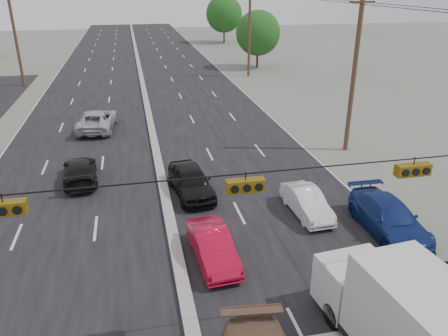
{
  "coord_description": "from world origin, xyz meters",
  "views": [
    {
      "loc": [
        -1.27,
        -10.14,
        10.49
      ],
      "look_at": [
        2.78,
        8.64,
        2.2
      ],
      "focal_mm": 35.0,
      "sensor_mm": 36.0,
      "label": 1
    }
  ],
  "objects_px": {
    "utility_pole_right_b": "(354,73)",
    "queue_car_a": "(191,181)",
    "utility_pole_left_c": "(15,37)",
    "tree_right_mid": "(258,33)",
    "tree_right_far": "(224,14)",
    "box_truck": "(411,327)",
    "queue_car_d": "(389,218)",
    "oncoming_far": "(97,120)",
    "queue_car_b": "(307,203)",
    "red_sedan": "(213,247)",
    "oncoming_near": "(80,171)",
    "utility_pole_right_c": "(249,31)"
  },
  "relations": [
    {
      "from": "utility_pole_left_c",
      "to": "red_sedan",
      "type": "distance_m",
      "value": 38.44
    },
    {
      "from": "utility_pole_left_c",
      "to": "utility_pole_right_b",
      "type": "xyz_separation_m",
      "value": [
        25.0,
        -25.0,
        0.0
      ]
    },
    {
      "from": "queue_car_b",
      "to": "utility_pole_right_b",
      "type": "bearing_deg",
      "value": 49.82
    },
    {
      "from": "queue_car_d",
      "to": "queue_car_b",
      "type": "bearing_deg",
      "value": 143.1
    },
    {
      "from": "tree_right_mid",
      "to": "red_sedan",
      "type": "bearing_deg",
      "value": -108.54
    },
    {
      "from": "utility_pole_right_c",
      "to": "tree_right_far",
      "type": "relative_size",
      "value": 1.23
    },
    {
      "from": "utility_pole_right_b",
      "to": "queue_car_d",
      "type": "height_order",
      "value": "utility_pole_right_b"
    },
    {
      "from": "utility_pole_right_b",
      "to": "tree_right_far",
      "type": "distance_m",
      "value": 55.11
    },
    {
      "from": "utility_pole_left_c",
      "to": "tree_right_mid",
      "type": "bearing_deg",
      "value": 10.3
    },
    {
      "from": "utility_pole_right_c",
      "to": "oncoming_far",
      "type": "relative_size",
      "value": 1.86
    },
    {
      "from": "oncoming_far",
      "to": "box_truck",
      "type": "bearing_deg",
      "value": 117.58
    },
    {
      "from": "queue_car_a",
      "to": "oncoming_far",
      "type": "bearing_deg",
      "value": 106.87
    },
    {
      "from": "box_truck",
      "to": "red_sedan",
      "type": "distance_m",
      "value": 7.94
    },
    {
      "from": "utility_pole_right_b",
      "to": "oncoming_near",
      "type": "xyz_separation_m",
      "value": [
        -16.96,
        -1.53,
        -4.47
      ]
    },
    {
      "from": "utility_pole_right_b",
      "to": "queue_car_b",
      "type": "bearing_deg",
      "value": -127.43
    },
    {
      "from": "utility_pole_right_b",
      "to": "queue_car_d",
      "type": "relative_size",
      "value": 1.97
    },
    {
      "from": "tree_right_mid",
      "to": "queue_car_a",
      "type": "height_order",
      "value": "tree_right_mid"
    },
    {
      "from": "utility_pole_right_c",
      "to": "queue_car_a",
      "type": "relative_size",
      "value": 2.22
    },
    {
      "from": "utility_pole_right_c",
      "to": "box_truck",
      "type": "distance_m",
      "value": 42.79
    },
    {
      "from": "tree_right_mid",
      "to": "tree_right_far",
      "type": "height_order",
      "value": "tree_right_far"
    },
    {
      "from": "utility_pole_right_b",
      "to": "red_sedan",
      "type": "relative_size",
      "value": 2.51
    },
    {
      "from": "red_sedan",
      "to": "queue_car_d",
      "type": "distance_m",
      "value": 8.11
    },
    {
      "from": "utility_pole_right_b",
      "to": "queue_car_a",
      "type": "distance_m",
      "value": 12.73
    },
    {
      "from": "utility_pole_right_b",
      "to": "box_truck",
      "type": "bearing_deg",
      "value": -111.51
    },
    {
      "from": "queue_car_a",
      "to": "tree_right_far",
      "type": "bearing_deg",
      "value": 69.49
    },
    {
      "from": "red_sedan",
      "to": "oncoming_far",
      "type": "relative_size",
      "value": 0.74
    },
    {
      "from": "utility_pole_left_c",
      "to": "oncoming_far",
      "type": "height_order",
      "value": "utility_pole_left_c"
    },
    {
      "from": "tree_right_far",
      "to": "queue_car_a",
      "type": "relative_size",
      "value": 1.81
    },
    {
      "from": "tree_right_mid",
      "to": "box_truck",
      "type": "xyz_separation_m",
      "value": [
        -9.24,
        -47.11,
        -2.66
      ]
    },
    {
      "from": "utility_pole_right_c",
      "to": "utility_pole_left_c",
      "type": "bearing_deg",
      "value": 180.0
    },
    {
      "from": "queue_car_a",
      "to": "queue_car_b",
      "type": "bearing_deg",
      "value": -39.43
    },
    {
      "from": "tree_right_mid",
      "to": "red_sedan",
      "type": "height_order",
      "value": "tree_right_mid"
    },
    {
      "from": "utility_pole_right_b",
      "to": "tree_right_far",
      "type": "xyz_separation_m",
      "value": [
        3.5,
        55.0,
        -0.15
      ]
    },
    {
      "from": "red_sedan",
      "to": "queue_car_d",
      "type": "xyz_separation_m",
      "value": [
        8.1,
        0.45,
        0.08
      ]
    },
    {
      "from": "tree_right_far",
      "to": "box_truck",
      "type": "distance_m",
      "value": 72.91
    },
    {
      "from": "box_truck",
      "to": "oncoming_far",
      "type": "bearing_deg",
      "value": 105.54
    },
    {
      "from": "utility_pole_right_b",
      "to": "box_truck",
      "type": "xyz_separation_m",
      "value": [
        -6.74,
        -17.11,
        -3.43
      ]
    },
    {
      "from": "oncoming_far",
      "to": "utility_pole_right_b",
      "type": "bearing_deg",
      "value": 160.76
    },
    {
      "from": "utility_pole_left_c",
      "to": "tree_right_mid",
      "type": "height_order",
      "value": "utility_pole_left_c"
    },
    {
      "from": "tree_right_mid",
      "to": "oncoming_far",
      "type": "distance_m",
      "value": 29.38
    },
    {
      "from": "utility_pole_right_c",
      "to": "oncoming_near",
      "type": "height_order",
      "value": "utility_pole_right_c"
    },
    {
      "from": "box_truck",
      "to": "oncoming_far",
      "type": "relative_size",
      "value": 1.23
    },
    {
      "from": "tree_right_mid",
      "to": "box_truck",
      "type": "height_order",
      "value": "tree_right_mid"
    },
    {
      "from": "utility_pole_left_c",
      "to": "oncoming_near",
      "type": "xyz_separation_m",
      "value": [
        8.04,
        -26.53,
        -4.47
      ]
    },
    {
      "from": "utility_pole_left_c",
      "to": "tree_right_far",
      "type": "xyz_separation_m",
      "value": [
        28.5,
        30.0,
        -0.15
      ]
    },
    {
      "from": "utility_pole_right_b",
      "to": "oncoming_near",
      "type": "distance_m",
      "value": 17.6
    },
    {
      "from": "tree_right_mid",
      "to": "queue_car_a",
      "type": "bearing_deg",
      "value": -111.54
    },
    {
      "from": "oncoming_near",
      "to": "utility_pole_right_b",
      "type": "bearing_deg",
      "value": -179.75
    },
    {
      "from": "tree_right_mid",
      "to": "queue_car_d",
      "type": "bearing_deg",
      "value": -97.81
    },
    {
      "from": "queue_car_b",
      "to": "queue_car_d",
      "type": "xyz_separation_m",
      "value": [
        2.95,
        -2.33,
        0.11
      ]
    }
  ]
}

